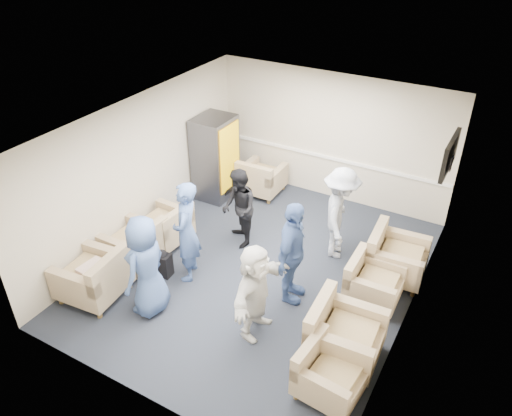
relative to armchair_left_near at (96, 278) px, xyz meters
The scene contains 25 objects.
floor 2.73m from the armchair_left_near, 43.48° to the left, with size 6.00×6.00×0.00m, color black.
ceiling 3.57m from the armchair_left_near, 43.48° to the left, with size 6.00×6.00×0.00m, color white.
back_wall 5.33m from the armchair_left_near, 68.01° to the left, with size 5.00×0.02×2.70m, color #C0B59F.
front_wall 2.47m from the armchair_left_near, 30.10° to the right, with size 5.00×0.02×2.70m, color #C0B59F.
left_wall 2.17m from the armchair_left_near, 106.08° to the left, with size 0.02×6.00×2.70m, color #C0B59F.
right_wall 4.93m from the armchair_left_near, 22.64° to the left, with size 0.02×6.00×2.70m, color #C0B59F.
chair_rail 5.25m from the armchair_left_near, 67.93° to the left, with size 4.98×0.04×0.06m, color white.
tv 5.96m from the armchair_left_near, 39.76° to the left, with size 0.10×1.00×0.58m.
armchair_left_near is the anchor object (origin of this frame).
armchair_left_mid 1.01m from the armchair_left_near, 91.52° to the left, with size 0.90×0.90×0.71m.
armchair_left_far 1.73m from the armchair_left_near, 88.85° to the left, with size 0.90×0.90×0.68m.
armchair_right_near 3.93m from the armchair_left_near, ahead, with size 0.86×0.86×0.63m.
armchair_right_midnear 3.93m from the armchair_left_near, 11.13° to the left, with size 1.00×1.00×0.76m.
armchair_right_midfar 4.37m from the armchair_left_near, 28.57° to the left, with size 0.83×0.83×0.65m.
armchair_right_far 4.90m from the armchair_left_near, 35.73° to the left, with size 0.98×0.98×0.73m.
armchair_corner 4.25m from the armchair_left_near, 80.90° to the left, with size 0.88×0.88×0.69m.
vending_machine 3.73m from the armchair_left_near, 92.01° to the left, with size 0.72×0.84×1.78m.
backpack 1.11m from the armchair_left_near, 59.25° to the left, with size 0.31×0.24×0.51m.
pillow 0.19m from the armchair_left_near, 159.53° to the right, with size 0.43×0.32×0.12m, color beige.
person_front_left 1.06m from the armchair_left_near, 12.29° to the left, with size 0.82×0.54×1.68m, color #3C5790.
person_mid_left 1.60m from the armchair_left_near, 50.40° to the left, with size 0.65×0.43×1.79m, color #3C5790.
person_back_left 2.71m from the armchair_left_near, 62.92° to the left, with size 0.73×0.57×1.51m, color black.
person_back_right 4.19m from the armchair_left_near, 45.44° to the left, with size 1.11×0.64×1.72m, color silver.
person_mid_right 3.14m from the armchair_left_near, 29.10° to the left, with size 1.03×0.43×1.76m, color #3C5790.
person_front_right 2.68m from the armchair_left_near, 13.14° to the left, with size 1.41×0.45×1.52m, color silver.
Camera 1 is at (3.27, -5.95, 5.53)m, focal length 35.00 mm.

